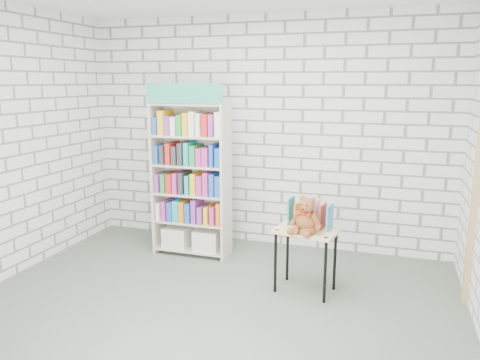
% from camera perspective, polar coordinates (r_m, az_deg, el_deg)
% --- Properties ---
extents(ground, '(4.50, 4.50, 0.00)m').
position_cam_1_polar(ground, '(4.32, -4.36, -15.94)').
color(ground, '#525D4E').
rests_on(ground, ground).
extents(room_shell, '(4.52, 4.02, 2.81)m').
position_cam_1_polar(room_shell, '(3.83, -4.79, 8.37)').
color(room_shell, silver).
rests_on(room_shell, ground).
extents(bookshelf, '(0.89, 0.35, 2.00)m').
position_cam_1_polar(bookshelf, '(5.46, -5.92, 0.19)').
color(bookshelf, beige).
rests_on(bookshelf, ground).
extents(display_table, '(0.65, 0.50, 0.63)m').
position_cam_1_polar(display_table, '(4.57, 8.05, -7.01)').
color(display_table, '#DEC385').
rests_on(display_table, ground).
extents(table_books, '(0.43, 0.25, 0.24)m').
position_cam_1_polar(table_books, '(4.60, 8.52, -4.18)').
color(table_books, teal).
rests_on(table_books, display_table).
extents(teddy_bear, '(0.31, 0.30, 0.34)m').
position_cam_1_polar(teddy_bear, '(4.41, 8.02, -4.65)').
color(teddy_bear, brown).
rests_on(teddy_bear, display_table).
extents(door_trim, '(0.05, 0.12, 2.10)m').
position_cam_1_polar(door_trim, '(4.64, 26.80, -1.42)').
color(door_trim, tan).
rests_on(door_trim, ground).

